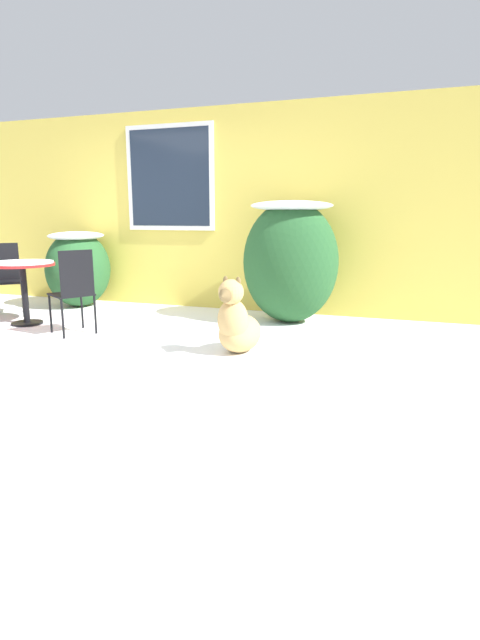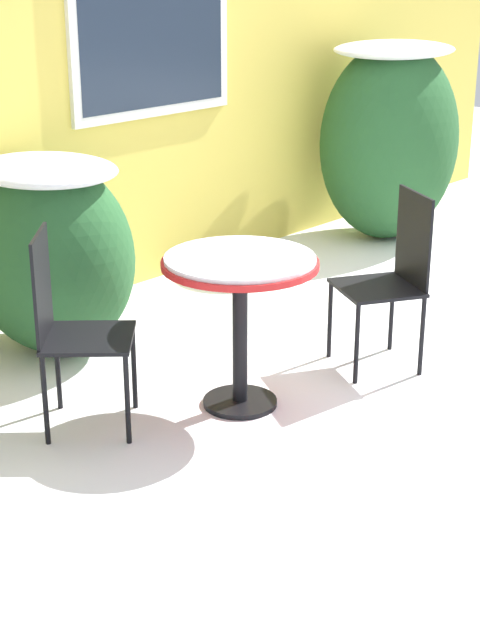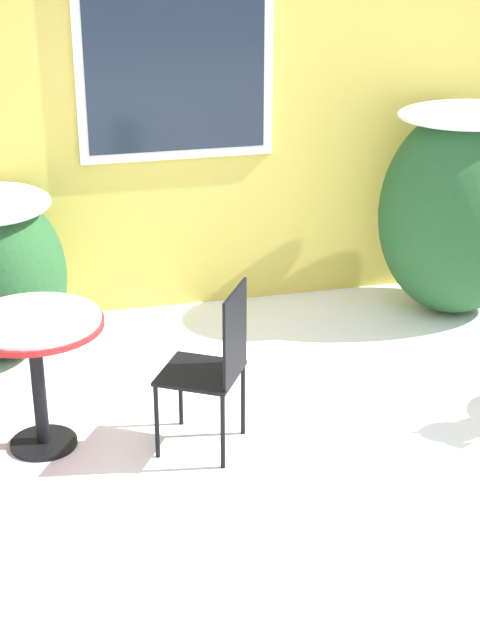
# 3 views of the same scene
# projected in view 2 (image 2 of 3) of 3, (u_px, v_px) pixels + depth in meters

# --- Properties ---
(ground_plane) EXTENTS (16.00, 16.00, 0.00)m
(ground_plane) POSITION_uv_depth(u_px,v_px,m) (446.00, 362.00, 5.18)
(ground_plane) COLOR white
(house_wall) EXTENTS (8.00, 0.10, 2.64)m
(house_wall) POSITION_uv_depth(u_px,v_px,m) (153.00, 68.00, 6.08)
(house_wall) COLOR #DBC14C
(house_wall) RESTS_ON ground_plane
(shrub_left) EXTENTS (0.82, 0.98, 1.05)m
(shrub_left) POSITION_uv_depth(u_px,v_px,m) (50.00, 250.00, 5.16)
(shrub_left) COLOR #235128
(shrub_left) RESTS_ON ground_plane
(shrub_middle) EXTENTS (1.13, 0.95, 1.43)m
(shrub_middle) POSITION_uv_depth(u_px,v_px,m) (390.00, 137.00, 7.16)
(shrub_middle) COLOR #235128
(shrub_middle) RESTS_ON ground_plane
(patio_table) EXTENTS (0.72, 0.72, 0.74)m
(patio_table) POSITION_uv_depth(u_px,v_px,m) (240.00, 284.00, 4.48)
(patio_table) COLOR black
(patio_table) RESTS_ON ground_plane
(patio_chair_near_table) EXTENTS (0.56, 0.56, 0.91)m
(patio_chair_near_table) POSITION_uv_depth(u_px,v_px,m) (70.00, 324.00, 4.32)
(patio_chair_near_table) COLOR black
(patio_chair_near_table) RESTS_ON ground_plane
(patio_chair_far_side) EXTENTS (0.54, 0.54, 0.91)m
(patio_chair_far_side) POSITION_uv_depth(u_px,v_px,m) (392.00, 274.00, 4.98)
(patio_chair_far_side) COLOR black
(patio_chair_far_side) RESTS_ON ground_plane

